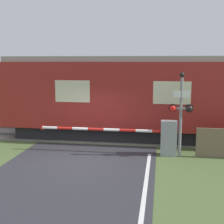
# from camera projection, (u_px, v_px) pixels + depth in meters

# --- Properties ---
(ground_plane) EXTENTS (80.00, 80.00, 0.00)m
(ground_plane) POSITION_uv_depth(u_px,v_px,m) (84.00, 160.00, 11.32)
(ground_plane) COLOR #4C6033
(track_bed) EXTENTS (36.00, 3.20, 0.13)m
(track_bed) POSITION_uv_depth(u_px,v_px,m) (103.00, 135.00, 15.00)
(track_bed) COLOR slate
(track_bed) RESTS_ON ground_plane
(train) EXTENTS (15.14, 3.21, 3.74)m
(train) POSITION_uv_depth(u_px,v_px,m) (171.00, 97.00, 14.21)
(train) COLOR black
(train) RESTS_ON ground_plane
(crossing_barrier) EXTENTS (5.39, 0.44, 1.32)m
(crossing_barrier) POSITION_uv_depth(u_px,v_px,m) (159.00, 137.00, 11.82)
(crossing_barrier) COLOR gray
(crossing_barrier) RESTS_ON ground_plane
(signal_post) EXTENTS (0.90, 0.26, 3.14)m
(signal_post) POSITION_uv_depth(u_px,v_px,m) (181.00, 110.00, 11.38)
(signal_post) COLOR gray
(signal_post) RESTS_ON ground_plane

